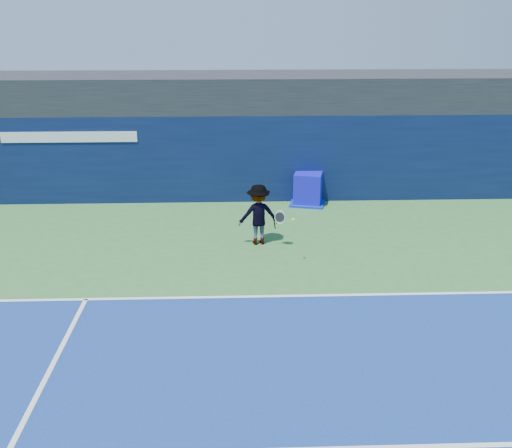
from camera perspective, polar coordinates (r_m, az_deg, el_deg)
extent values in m
plane|color=#357133|center=(11.09, 5.99, -14.51)|extent=(80.00, 80.00, 0.00)
cube|color=white|center=(13.62, 4.31, -7.17)|extent=(24.00, 0.10, 0.01)
cube|color=black|center=(20.68, 2.05, 13.10)|extent=(36.00, 3.00, 1.20)
cube|color=#0A163A|center=(20.10, 2.17, 6.77)|extent=(36.00, 1.00, 3.00)
cube|color=white|center=(20.14, -18.19, 8.26)|extent=(4.50, 0.04, 0.35)
cube|color=#120EC5|center=(19.75, 5.22, 3.58)|extent=(1.10, 1.10, 1.10)
cube|color=#0C23AE|center=(19.91, 5.17, 2.17)|extent=(1.38, 1.38, 0.07)
imported|color=white|center=(16.19, 0.24, 0.96)|extent=(1.21, 0.80, 1.76)
cylinder|color=black|center=(16.06, 1.88, -0.10)|extent=(0.08, 0.15, 0.28)
torus|color=silver|center=(15.94, 2.40, 0.68)|extent=(0.32, 0.18, 0.31)
cylinder|color=black|center=(15.94, 2.40, 0.68)|extent=(0.27, 0.14, 0.27)
sphere|color=#C7F31B|center=(14.73, 3.74, 0.45)|extent=(0.08, 0.08, 0.08)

